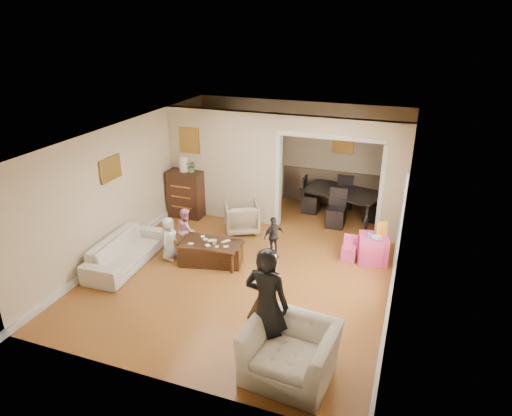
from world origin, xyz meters
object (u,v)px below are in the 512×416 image
at_px(dining_table, 341,204).
at_px(child_toddler, 274,236).
at_px(play_table, 373,249).
at_px(coffee_table, 211,252).
at_px(table_lamp, 184,164).
at_px(child_kneel_a, 169,239).
at_px(cyan_cup, 369,235).
at_px(sofa, 125,251).
at_px(armchair_back, 242,217).
at_px(coffee_cup, 214,242).
at_px(armchair_front, 290,352).
at_px(dresser, 186,194).
at_px(child_kneel_b, 186,230).
at_px(adult_person, 267,304).

height_order(dining_table, child_toddler, child_toddler).
bearing_deg(play_table, coffee_table, -158.96).
distance_m(table_lamp, child_kneel_a, 2.33).
relative_size(child_kneel_a, child_toddler, 1.09).
relative_size(table_lamp, cyan_cup, 4.50).
distance_m(sofa, child_toddler, 2.95).
height_order(table_lamp, child_kneel_a, table_lamp).
xyz_separation_m(play_table, cyan_cup, (-0.10, -0.05, 0.31)).
relative_size(armchair_back, child_kneel_a, 0.84).
relative_size(coffee_table, coffee_cup, 11.99).
height_order(armchair_front, coffee_table, armchair_front).
xyz_separation_m(coffee_table, child_kneel_a, (-0.85, -0.15, 0.23)).
bearing_deg(child_toddler, dining_table, -164.58).
relative_size(coffee_cup, child_kneel_a, 0.11).
height_order(table_lamp, child_toddler, table_lamp).
xyz_separation_m(dresser, child_kneel_b, (0.85, -1.59, -0.10)).
xyz_separation_m(adult_person, child_kneel_a, (-2.74, 2.03, -0.43)).
xyz_separation_m(dining_table, adult_person, (-0.11, -5.33, 0.55)).
xyz_separation_m(play_table, dining_table, (-1.00, 2.00, 0.05)).
bearing_deg(table_lamp, dining_table, 19.62).
relative_size(dresser, adult_person, 0.65).
bearing_deg(armchair_back, child_toddler, 114.25).
distance_m(dresser, cyan_cup, 4.51).
distance_m(coffee_cup, child_kneel_b, 0.87).
xyz_separation_m(armchair_back, adult_person, (1.84, -3.70, 0.54)).
distance_m(armchair_back, child_toddler, 1.27).
height_order(adult_person, child_toddler, adult_person).
relative_size(dresser, child_kneel_b, 1.22).
relative_size(armchair_back, dresser, 0.66).
xyz_separation_m(armchair_back, dining_table, (1.95, 1.63, -0.02)).
height_order(armchair_front, child_toddler, child_toddler).
xyz_separation_m(adult_person, child_kneel_b, (-2.59, 2.48, -0.41)).
bearing_deg(armchair_front, armchair_back, 125.30).
distance_m(sofa, coffee_cup, 1.76).
xyz_separation_m(play_table, child_toddler, (-1.95, -0.40, 0.15)).
relative_size(armchair_back, table_lamp, 2.08).
xyz_separation_m(table_lamp, adult_person, (3.44, -4.07, -0.45)).
distance_m(coffee_table, child_kneel_b, 0.80).
bearing_deg(coffee_table, sofa, -157.53).
distance_m(adult_person, child_kneel_b, 3.61).
height_order(armchair_back, child_kneel_b, child_kneel_b).
bearing_deg(adult_person, cyan_cup, -103.16).
xyz_separation_m(armchair_front, child_kneel_b, (-3.01, 2.73, 0.09)).
distance_m(armchair_front, dresser, 5.80).
distance_m(adult_person, child_kneel_a, 3.44).
bearing_deg(dresser, coffee_cup, -49.65).
relative_size(sofa, play_table, 3.48).
bearing_deg(cyan_cup, coffee_table, -159.16).
bearing_deg(child_kneel_b, table_lamp, -5.05).
xyz_separation_m(play_table, child_kneel_a, (-3.85, -1.30, 0.18)).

